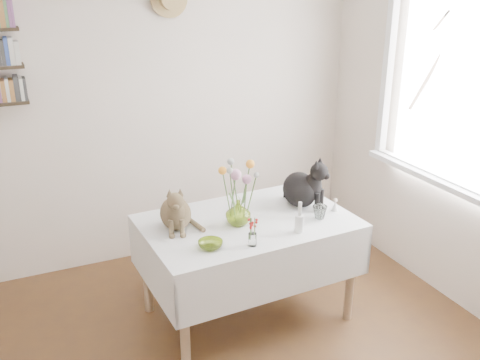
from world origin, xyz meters
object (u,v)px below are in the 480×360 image
dining_table (248,245)px  black_cat (300,181)px  flower_vase (238,213)px  tabby_cat (175,205)px

dining_table → black_cat: 0.56m
dining_table → flower_vase: flower_vase is taller
black_cat → flower_vase: bearing=154.3°
dining_table → flower_vase: 0.28m
dining_table → tabby_cat: (-0.46, 0.08, 0.33)m
black_cat → flower_vase: size_ratio=2.17×
tabby_cat → black_cat: size_ratio=0.86×
black_cat → flower_vase: 0.53m
tabby_cat → black_cat: 0.89m
dining_table → tabby_cat: size_ratio=4.43×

